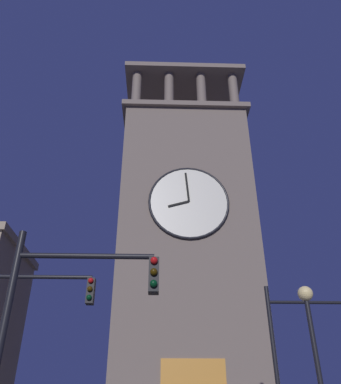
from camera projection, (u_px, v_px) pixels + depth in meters
The scene contains 4 objects.
clocktower at pixel (185, 258), 26.57m from camera, with size 9.06×9.06×26.98m.
traffic_signal_mid at pixel (310, 341), 14.14m from camera, with size 4.18×0.41×5.83m.
traffic_signal_far at pixel (59, 313), 7.91m from camera, with size 3.13×0.41×5.06m.
street_lamp at pixel (313, 337), 10.96m from camera, with size 0.44×0.44×4.85m.
Camera 1 is at (1.30, 21.01, 1.47)m, focal length 36.78 mm.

